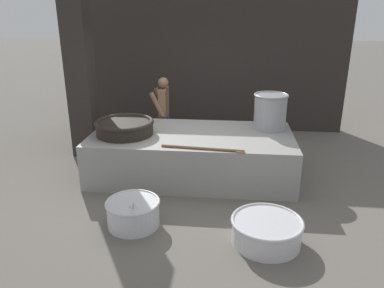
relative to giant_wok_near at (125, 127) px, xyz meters
name	(u,v)px	position (x,y,z in m)	size (l,w,h in m)	color
ground_plane	(192,174)	(1.12, 0.15, -0.89)	(60.00, 60.00, 0.00)	#666059
back_wall	(204,59)	(1.12, 2.97, 0.75)	(6.45, 0.24, 3.28)	#2D2826
support_pillar	(80,71)	(-1.08, 0.97, 0.75)	(0.45, 0.45, 3.28)	#2D2826
hearth_platform	(192,154)	(1.12, 0.15, -0.51)	(3.40, 1.69, 0.76)	gray
giant_wok_near	(125,127)	(0.00, 0.00, 0.00)	(0.99, 0.99, 0.25)	black
stock_pot	(270,111)	(2.44, 0.55, 0.19)	(0.59, 0.59, 0.62)	gray
stirring_paddle	(206,149)	(1.41, -0.60, -0.11)	(1.26, 0.18, 0.04)	brown
cook	(164,112)	(0.43, 1.32, -0.08)	(0.34, 0.54, 1.49)	brown
prep_bowl_vegetables	(133,212)	(0.50, -1.56, -0.69)	(0.73, 0.92, 0.65)	silver
prep_bowl_meat	(266,230)	(2.24, -1.79, -0.71)	(0.89, 0.89, 0.32)	silver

